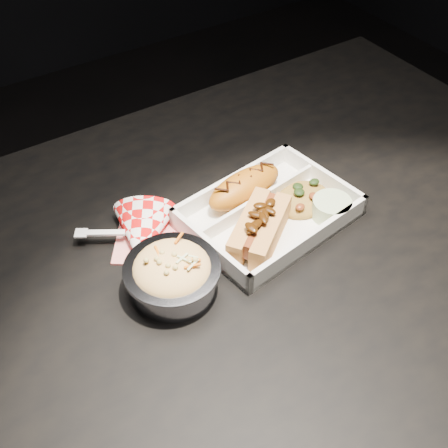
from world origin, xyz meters
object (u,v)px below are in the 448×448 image
Objects in this scene: fried_pastry at (245,187)px; hotdog at (260,227)px; dining_table at (246,275)px; food_tray at (268,215)px; napkin_fork at (142,234)px; foil_coleslaw_cup at (172,273)px.

hotdog reaches higher than fried_pastry.
hotdog is at bearing -73.02° from dining_table.
food_tray is 0.06m from hotdog.
food_tray is at bearing -81.92° from fried_pastry.
food_tray is 0.20m from napkin_fork.
napkin_fork reaches higher than hotdog.
foil_coleslaw_cup is at bearing -61.38° from napkin_fork.
hotdog is 0.17m from napkin_fork.
dining_table is 0.11m from food_tray.
fried_pastry is at bearing 90.00° from food_tray.
napkin_fork is (-0.18, 0.01, -0.02)m from fried_pastry.
fried_pastry is at bearing 29.19° from napkin_fork.
foil_coleslaw_cup is 0.11m from napkin_fork.
dining_table is 0.19m from napkin_fork.
napkin_fork reaches higher than fried_pastry.
dining_table is at bearing -172.80° from food_tray.
fried_pastry is 0.83× the size of napkin_fork.
fried_pastry is 0.18m from napkin_fork.
napkin_fork is (0.01, 0.10, -0.02)m from foil_coleslaw_cup.
foil_coleslaw_cup is (-0.18, -0.10, 0.00)m from fried_pastry.
dining_table is 8.48× the size of hotdog.
napkin_fork is (-0.15, 0.10, -0.02)m from hotdog.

